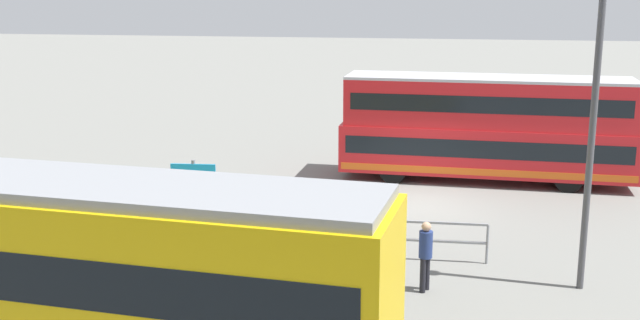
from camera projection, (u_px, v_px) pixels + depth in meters
ground_plane at (418, 205)px, 25.27m from camera, size 160.00×160.00×0.00m
double_decker_bus at (486, 128)px, 27.99m from camera, size 10.58×2.88×3.84m
tram_yellow at (28, 263)px, 14.73m from camera, size 14.35×3.92×3.60m
pedestrian_near_railing at (287, 210)px, 21.51m from camera, size 0.45×0.45×1.60m
pedestrian_crossing at (426, 251)px, 17.96m from camera, size 0.42×0.42×1.70m
pedestrian_railing at (349, 230)px, 20.29m from camera, size 7.27×0.26×1.08m
info_sign at (194, 186)px, 21.11m from camera, size 1.25×0.17×2.40m
street_lamp at (594, 113)px, 17.41m from camera, size 0.36×0.36×7.27m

